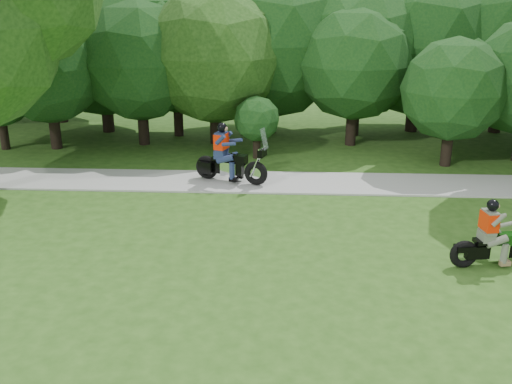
{
  "coord_description": "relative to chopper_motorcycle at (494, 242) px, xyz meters",
  "views": [
    {
      "loc": [
        -1.02,
        -9.65,
        5.87
      ],
      "look_at": [
        -1.69,
        3.51,
        1.26
      ],
      "focal_mm": 40.0,
      "sensor_mm": 36.0,
      "label": 1
    }
  ],
  "objects": [
    {
      "name": "ground",
      "position": [
        -3.73,
        -2.3,
        -0.59
      ],
      "size": [
        100.0,
        100.0,
        0.0
      ],
      "primitive_type": "plane",
      "color": "#2A5117",
      "rests_on": "ground"
    },
    {
      "name": "tree_line",
      "position": [
        -4.82,
        12.44,
        3.05
      ],
      "size": [
        39.57,
        11.71,
        7.74
      ],
      "color": "black",
      "rests_on": "ground"
    },
    {
      "name": "touring_motorcycle",
      "position": [
        -6.6,
        5.65,
        0.17
      ],
      "size": [
        2.46,
        1.36,
        1.94
      ],
      "rotation": [
        0.0,
        0.0,
        -0.34
      ],
      "color": "black",
      "rests_on": "walkway"
    },
    {
      "name": "chopper_motorcycle",
      "position": [
        0.0,
        0.0,
        0.0
      ],
      "size": [
        2.25,
        0.76,
        1.61
      ],
      "rotation": [
        0.0,
        0.0,
        0.17
      ],
      "color": "black",
      "rests_on": "ground"
    },
    {
      "name": "walkway",
      "position": [
        -3.73,
        5.7,
        -0.56
      ],
      "size": [
        60.0,
        2.2,
        0.06
      ],
      "primitive_type": "cube",
      "color": "#ADADA7",
      "rests_on": "ground"
    }
  ]
}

